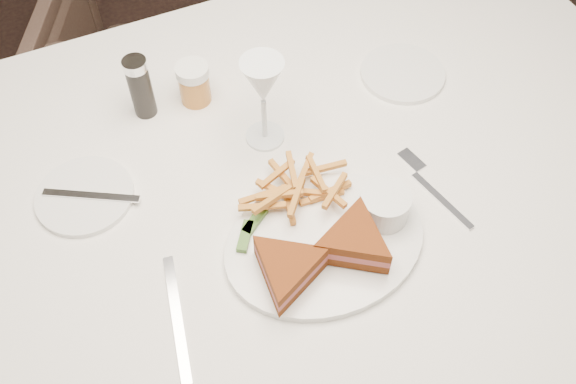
# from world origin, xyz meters

# --- Properties ---
(ground) EXTENTS (5.00, 5.00, 0.00)m
(ground) POSITION_xyz_m (0.00, 0.00, 0.00)
(ground) COLOR black
(ground) RESTS_ON ground
(table) EXTENTS (1.61, 1.15, 0.75)m
(table) POSITION_xyz_m (-0.07, -0.01, 0.38)
(table) COLOR white
(table) RESTS_ON ground
(chair_far) EXTENTS (0.74, 0.72, 0.60)m
(chair_far) POSITION_xyz_m (-0.14, 0.87, 0.30)
(chair_far) COLOR #47342B
(chair_far) RESTS_ON ground
(table_setting) EXTENTS (0.78, 0.55, 0.18)m
(table_setting) POSITION_xyz_m (-0.05, -0.04, 0.79)
(table_setting) COLOR white
(table_setting) RESTS_ON table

